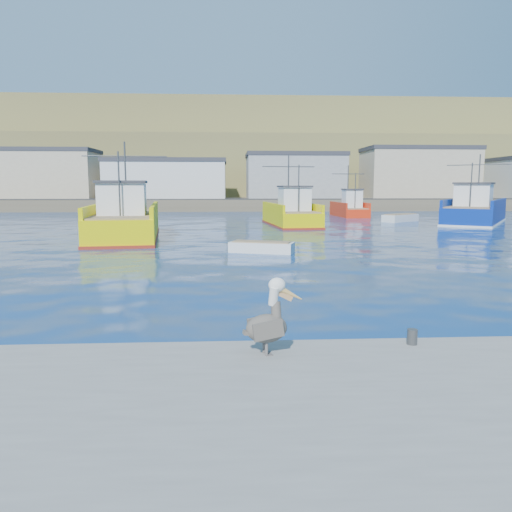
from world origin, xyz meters
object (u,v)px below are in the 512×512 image
(boat_orange, at_px, (350,208))
(skiff_far, at_px, (400,219))
(trawler_yellow_a, at_px, (125,222))
(trawler_blue, at_px, (475,212))
(pelican, at_px, (269,322))
(skiff_mid, at_px, (262,248))
(trawler_yellow_b, at_px, (291,215))

(boat_orange, bearing_deg, skiff_far, -70.74)
(trawler_yellow_a, bearing_deg, trawler_blue, 21.75)
(trawler_yellow_a, xyz_separation_m, pelican, (7.74, -25.67, -0.01))
(trawler_yellow_a, bearing_deg, skiff_mid, -41.92)
(trawler_blue, distance_m, pelican, 44.29)
(trawler_yellow_b, height_order, skiff_mid, trawler_yellow_b)
(skiff_mid, bearing_deg, trawler_yellow_a, 138.08)
(trawler_yellow_a, relative_size, pelican, 9.28)
(trawler_yellow_b, relative_size, skiff_far, 2.41)
(trawler_yellow_b, distance_m, skiff_mid, 18.74)
(trawler_yellow_b, xyz_separation_m, skiff_far, (11.62, 4.44, -0.68))
(trawler_yellow_a, relative_size, trawler_yellow_b, 1.24)
(boat_orange, xyz_separation_m, skiff_far, (3.04, -8.70, -0.69))
(trawler_blue, bearing_deg, trawler_yellow_a, -158.25)
(boat_orange, height_order, skiff_far, boat_orange)
(trawler_blue, xyz_separation_m, pelican, (-22.91, -37.90, -0.01))
(trawler_yellow_b, height_order, skiff_far, trawler_yellow_b)
(skiff_mid, bearing_deg, skiff_far, 55.70)
(trawler_blue, height_order, pelican, trawler_blue)
(trawler_yellow_a, xyz_separation_m, trawler_blue, (30.65, 12.23, -0.00))
(pelican, bearing_deg, skiff_mid, 86.58)
(trawler_yellow_a, bearing_deg, pelican, -73.21)
(trawler_yellow_b, bearing_deg, boat_orange, 56.85)
(trawler_yellow_a, distance_m, skiff_mid, 11.87)
(boat_orange, height_order, skiff_mid, boat_orange)
(trawler_blue, distance_m, boat_orange, 14.70)
(trawler_yellow_b, bearing_deg, pelican, -97.83)
(trawler_yellow_b, bearing_deg, skiff_far, 20.90)
(trawler_yellow_a, height_order, skiff_far, trawler_yellow_a)
(pelican, bearing_deg, skiff_far, 67.74)
(trawler_blue, distance_m, skiff_mid, 29.72)
(skiff_far, height_order, pelican, pelican)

